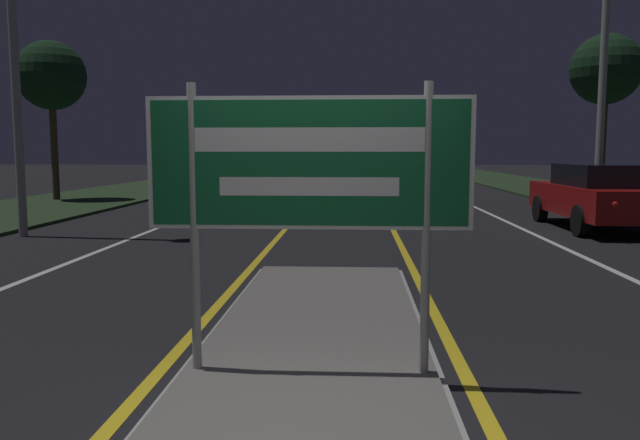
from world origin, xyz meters
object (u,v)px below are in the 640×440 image
Objects in this scene: highway_sign at (309,173)px; car_receding_1 at (413,182)px; car_receding_0 at (601,195)px; car_approaching_0 at (266,182)px.

highway_sign reaches higher than car_receding_1.
highway_sign is 11.57m from car_receding_0.
car_receding_0 is 7.94m from car_receding_1.
car_approaching_0 is (-8.40, 5.23, 0.00)m from car_receding_0.
highway_sign is at bearing -80.79° from car_approaching_0.
car_approaching_0 is at bearing 99.21° from highway_sign.
car_approaching_0 is at bearing 148.09° from car_receding_0.
car_receding_1 is (2.36, 16.97, -0.88)m from highway_sign.
highway_sign is 0.51× the size of car_receding_1.
car_receding_0 is 0.97× the size of car_approaching_0.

